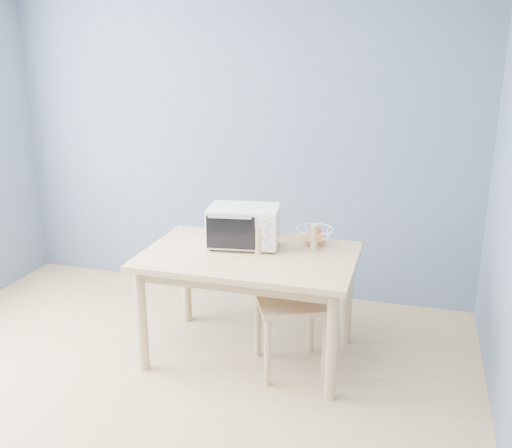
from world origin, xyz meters
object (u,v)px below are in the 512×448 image
(toaster_oven, at_px, (241,225))
(dining_chair, at_px, (290,301))
(fruit_basket, at_px, (314,236))
(dining_table, at_px, (249,268))

(toaster_oven, relative_size, dining_chair, 0.55)
(toaster_oven, bearing_deg, fruit_basket, 11.40)
(dining_table, height_order, toaster_oven, toaster_oven)
(dining_table, bearing_deg, fruit_basket, 38.38)
(toaster_oven, distance_m, fruit_basket, 0.51)
(toaster_oven, xyz_separation_m, fruit_basket, (0.48, 0.17, -0.08))
(toaster_oven, distance_m, dining_chair, 0.61)
(toaster_oven, relative_size, fruit_basket, 2.00)
(dining_table, bearing_deg, dining_chair, -9.05)
(fruit_basket, xyz_separation_m, dining_chair, (-0.09, -0.35, -0.35))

